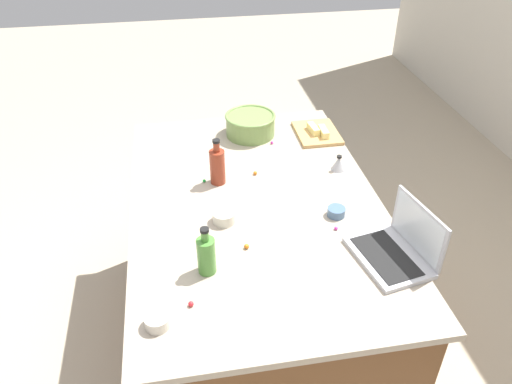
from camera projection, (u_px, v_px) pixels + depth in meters
ground_plane at (256, 335)px, 2.72m from camera, size 12.00×12.00×0.00m
island_counter at (256, 275)px, 2.46m from camera, size 1.67×1.09×0.90m
laptop at (398, 248)px, 1.88m from camera, size 0.35×0.28×0.22m
mixing_bowl_large at (250, 124)px, 2.67m from camera, size 0.27×0.27×0.12m
bottle_soy at (217, 166)px, 2.27m from camera, size 0.07×0.07×0.22m
bottle_olive at (206, 255)px, 1.80m from camera, size 0.07×0.07×0.20m
cutting_board at (317, 133)px, 2.70m from camera, size 0.28×0.22×0.02m
butter_stick_left at (313, 129)px, 2.68m from camera, size 0.11×0.05×0.04m
butter_stick_right at (323, 132)px, 2.65m from camera, size 0.11×0.04×0.04m
ramekin_small at (157, 321)px, 1.62m from camera, size 0.08×0.08×0.04m
ramekin_medium at (336, 212)px, 2.11m from camera, size 0.08×0.08×0.04m
ramekin_wide at (224, 217)px, 2.07m from camera, size 0.10×0.10×0.05m
kitchen_timer at (339, 163)px, 2.39m from camera, size 0.07×0.07×0.08m
candy_0 at (204, 181)px, 2.32m from camera, size 0.01×0.01×0.01m
candy_1 at (247, 246)px, 1.94m from camera, size 0.02×0.02×0.02m
candy_2 at (191, 304)px, 1.70m from camera, size 0.02×0.02×0.02m
candy_3 at (255, 173)px, 2.37m from camera, size 0.02×0.02×0.02m
candy_4 at (272, 143)px, 2.61m from camera, size 0.02×0.02×0.02m
candy_6 at (336, 228)px, 2.04m from camera, size 0.02×0.02×0.02m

